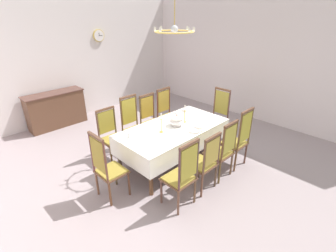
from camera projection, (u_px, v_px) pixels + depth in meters
ground at (168, 159)px, 5.11m from camera, size 6.41×6.95×0.04m
back_wall at (77, 59)px, 6.67m from camera, size 6.41×0.08×3.16m
right_wall at (255, 60)px, 6.50m from camera, size 0.08×6.95×3.16m
dining_table at (173, 131)px, 4.71m from camera, size 2.14×1.07×0.77m
tablecloth at (173, 131)px, 4.72m from camera, size 2.16×1.09×0.37m
chair_south_a at (182, 174)px, 3.65m from camera, size 0.44×0.42×1.16m
chair_north_a at (111, 135)px, 4.87m from camera, size 0.44×0.42×1.08m
chair_south_b at (205, 161)px, 4.02m from camera, size 0.44×0.42×1.06m
chair_north_b at (133, 124)px, 5.21m from camera, size 0.44×0.42×1.20m
chair_south_c at (222, 149)px, 4.33m from camera, size 0.44×0.42×1.12m
chair_north_c at (151, 119)px, 5.54m from camera, size 0.44×0.42×1.12m
chair_south_d at (238, 138)px, 4.64m from camera, size 0.44×0.42×1.20m
chair_north_d at (167, 112)px, 5.86m from camera, size 0.44×0.42×1.15m
chair_head_west at (107, 167)px, 3.81m from camera, size 0.42×0.44×1.18m
chair_head_east at (218, 115)px, 5.70m from camera, size 0.42×0.44×1.19m
soup_tureen at (177, 120)px, 4.69m from camera, size 0.28×0.28×0.22m
candlestick_west at (161, 125)px, 4.41m from camera, size 0.07×0.07×0.37m
candlestick_east at (185, 115)px, 4.82m from camera, size 0.07×0.07×0.36m
bowl_near_left at (195, 131)px, 4.46m from camera, size 0.18×0.18×0.04m
bowl_near_right at (199, 127)px, 4.64m from camera, size 0.17×0.17×0.04m
bowl_far_left at (177, 112)px, 5.30m from camera, size 0.14×0.14×0.03m
bowl_far_right at (186, 110)px, 5.41m from camera, size 0.17×0.17×0.04m
spoon_primary at (198, 130)px, 4.56m from camera, size 0.03×0.18×0.01m
spoon_secondary at (201, 125)px, 4.74m from camera, size 0.06×0.17×0.01m
sideboard at (56, 109)px, 6.37m from camera, size 1.44×0.48×0.90m
mounted_clock at (99, 36)px, 6.84m from camera, size 0.33×0.06×0.33m
chandelier at (174, 31)px, 3.95m from camera, size 0.66×0.66×0.66m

